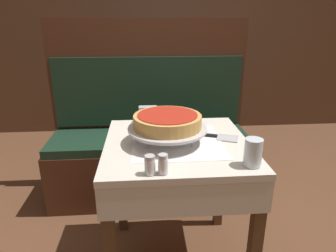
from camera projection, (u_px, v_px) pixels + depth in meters
name	position (u px, v px, depth m)	size (l,w,h in m)	color
dining_table_front	(177.00, 163.00, 1.47)	(0.69, 0.69, 0.73)	beige
dining_table_rear	(172.00, 89.00, 3.00)	(0.70, 0.70, 0.72)	#194799
booth_bench	(150.00, 147.00, 2.24)	(1.44, 0.48, 1.28)	#4C2819
back_wall_panel	(156.00, 25.00, 3.29)	(6.00, 0.04, 2.40)	brown
pizza_pan_stand	(167.00, 129.00, 1.40)	(0.37, 0.37, 0.07)	#ADADB2
deep_dish_pizza	(167.00, 121.00, 1.39)	(0.32, 0.32, 0.06)	tan
pizza_server	(212.00, 136.00, 1.49)	(0.28, 0.15, 0.01)	#BCBCC1
water_glass_near	(253.00, 152.00, 1.18)	(0.07, 0.07, 0.11)	silver
salt_shaker	(150.00, 165.00, 1.13)	(0.04, 0.04, 0.08)	silver
pepper_shaker	(163.00, 164.00, 1.13)	(0.04, 0.04, 0.08)	silver
napkin_holder	(148.00, 114.00, 1.68)	(0.10, 0.05, 0.09)	#B2B2B7
condiment_caddy	(177.00, 71.00, 3.04)	(0.14, 0.14, 0.18)	black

